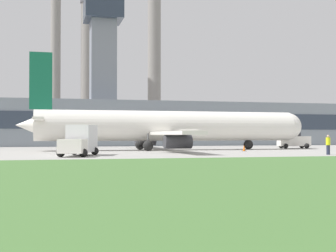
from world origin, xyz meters
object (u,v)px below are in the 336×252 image
(airplane, at_px, (166,126))
(fuel_truck, at_px, (80,141))
(pushback_tug, at_px, (294,141))
(ground_crew_person, at_px, (328,145))

(airplane, xyz_separation_m, fuel_truck, (-10.81, -12.68, -1.51))
(airplane, bearing_deg, fuel_truck, -130.43)
(pushback_tug, relative_size, ground_crew_person, 2.40)
(airplane, bearing_deg, pushback_tug, 7.88)
(fuel_truck, relative_size, ground_crew_person, 3.56)
(airplane, relative_size, ground_crew_person, 19.23)
(pushback_tug, distance_m, fuel_truck, 32.82)
(fuel_truck, bearing_deg, ground_crew_person, -9.08)
(airplane, relative_size, fuel_truck, 5.40)
(airplane, height_order, fuel_truck, airplane)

